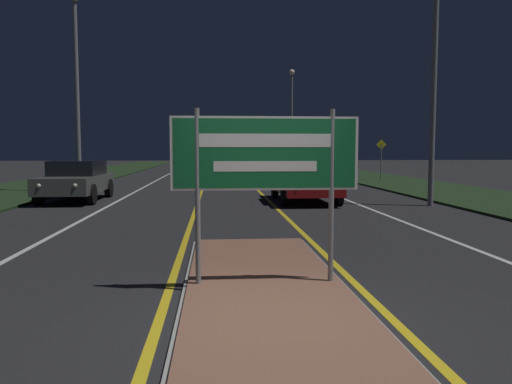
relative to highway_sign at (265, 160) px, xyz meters
name	(u,v)px	position (x,y,z in m)	size (l,w,h in m)	color
ground_plane	(279,329)	(0.00, -1.49, -1.74)	(160.00, 160.00, 0.00)	#232326
median_island	(265,286)	(0.00, 0.00, -1.70)	(2.19, 6.59, 0.10)	#999993
verge_left	(34,187)	(-9.50, 18.51, -1.70)	(5.00, 100.00, 0.08)	#1E3319
verge_right	(412,185)	(9.50, 18.51, -1.70)	(5.00, 100.00, 0.08)	#1E3319
centre_line_yellow_left	(205,181)	(-1.28, 23.51, -1.73)	(0.12, 70.00, 0.01)	gold
centre_line_yellow_right	(248,180)	(1.28, 23.51, -1.73)	(0.12, 70.00, 0.01)	gold
lane_line_white_left	(156,181)	(-4.20, 23.51, -1.73)	(0.12, 70.00, 0.01)	silver
lane_line_white_right	(295,180)	(4.20, 23.51, -1.73)	(0.12, 70.00, 0.01)	silver
edge_line_white_left	(105,181)	(-7.20, 23.51, -1.73)	(0.10, 70.00, 0.01)	silver
edge_line_white_right	(344,180)	(7.20, 23.51, -1.73)	(0.10, 70.00, 0.01)	silver
highway_sign	(265,160)	(0.00, 0.00, 0.00)	(2.48, 0.07, 2.31)	gray
streetlight_left_near	(76,65)	(-6.42, 15.18, 3.66)	(0.50, 0.50, 8.47)	gray
streetlight_right_far	(292,106)	(6.20, 38.18, 3.96)	(0.51, 0.51, 8.98)	gray
car_receding_0	(305,179)	(2.53, 11.06, -0.92)	(2.02, 4.62, 1.56)	maroon
car_receding_1	(331,171)	(5.65, 20.21, -1.02)	(1.95, 4.43, 1.31)	#B7B7BC
car_receding_2	(310,166)	(6.04, 28.55, -1.02)	(1.85, 4.06, 1.35)	#B7B7BC
car_receding_3	(249,160)	(2.50, 40.82, -0.92)	(1.87, 4.43, 1.58)	black
car_approaching_0	(77,179)	(-5.72, 12.12, -0.96)	(1.96, 4.49, 1.46)	#4C514C
warning_sign	(381,155)	(9.17, 22.46, -0.22)	(0.60, 0.06, 2.38)	gray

